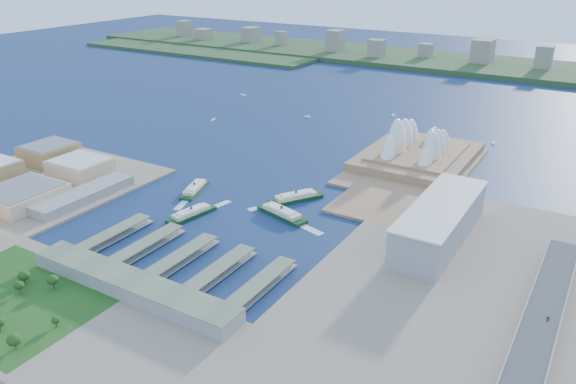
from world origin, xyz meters
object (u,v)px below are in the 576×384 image
Objects in this scene: ferry_d at (282,211)px; ferry_c at (191,212)px; ferry_b at (296,195)px; car_c at (548,318)px; toaster_building at (440,222)px; opera_house at (419,139)px; ferry_a at (195,187)px.

ferry_c is at bearing 136.77° from ferry_d.
car_c is (272.27, -113.87, 9.71)m from ferry_b.
toaster_building is 164.44m from ferry_b.
ferry_b is at bearing 25.79° from ferry_d.
ferry_b is at bearing -117.49° from ferry_c.
ferry_c is (-235.25, -78.19, -15.12)m from toaster_building.
car_c is (199.00, -300.95, -16.49)m from opera_house.
ferry_b is 1.00× the size of ferry_d.
ferry_c is at bearing -70.96° from ferry_a.
ferry_a is 392.04m from car_c.
ferry_c is 0.93× the size of ferry_d.
ferry_c is (40.25, -53.08, 0.04)m from ferry_a.
opera_house is 240.13m from ferry_d.
ferry_a is at bearing 103.28° from ferry_d.
opera_house reaches higher than car_c.
opera_house is 1.16× the size of toaster_building.
ferry_d is at bearing -47.44° from ferry_b.
toaster_building is 158.94m from ferry_d.
car_c reaches higher than ferry_b.
ferry_c is 93.43m from ferry_d.
ferry_a is at bearing -174.79° from toaster_building.
ferry_d is (-65.48, -229.54, -26.19)m from opera_house.
ferry_b is 43.17m from ferry_d.
opera_house is at bearing -106.75° from ferry_c.
ferry_d is at bearing -105.92° from opera_house.
car_c is at bearing -29.29° from ferry_a.
ferry_a is 66.62m from ferry_c.
ferry_b is 295.28m from car_c.
ferry_b is at bearing -111.39° from opera_house.
ferry_d is (-155.48, -29.54, -14.69)m from toaster_building.
ferry_c is (-145.25, -278.19, -26.62)m from opera_house.
ferry_c is 345.15m from car_c.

